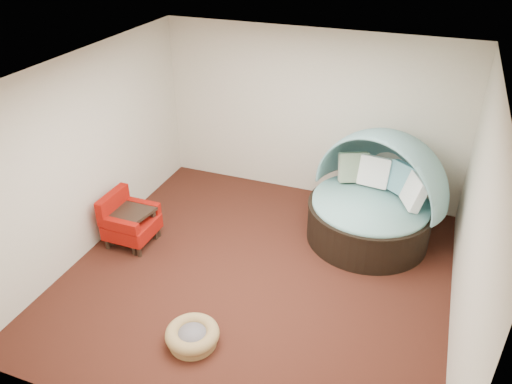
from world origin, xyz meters
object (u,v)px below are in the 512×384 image
(red_armchair, at_px, (128,221))
(side_table, at_px, (131,222))
(pet_basket, at_px, (192,336))
(canopy_daybed, at_px, (376,191))

(red_armchair, bearing_deg, side_table, 4.59)
(pet_basket, bearing_deg, side_table, 139.63)
(pet_basket, relative_size, red_armchair, 1.01)
(canopy_daybed, height_order, red_armchair, canopy_daybed)
(canopy_daybed, relative_size, red_armchair, 2.99)
(side_table, bearing_deg, canopy_daybed, 23.46)
(canopy_daybed, height_order, side_table, canopy_daybed)
(pet_basket, distance_m, red_armchair, 2.32)
(canopy_daybed, bearing_deg, pet_basket, -96.98)
(canopy_daybed, xyz_separation_m, side_table, (-3.28, -1.42, -0.41))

